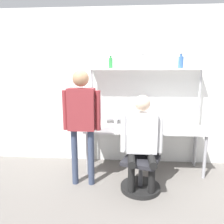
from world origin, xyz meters
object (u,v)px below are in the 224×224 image
person_standing (82,114)px  person_seated (142,136)px  bottle_clear (143,62)px  office_chair (142,170)px  bottle_blue (181,62)px  monitor (116,111)px  bottle_green (111,63)px  cell_phone (158,130)px  laptop (139,125)px

person_standing → person_seated: bearing=-7.0°
person_standing → bottle_clear: (0.88, 0.76, 0.73)m
office_chair → bottle_blue: size_ratio=3.91×
office_chair → person_seated: bearing=-106.1°
monitor → bottle_clear: size_ratio=2.30×
person_seated → bottle_green: size_ratio=6.52×
office_chair → bottle_clear: size_ratio=3.96×
cell_phone → monitor: bearing=154.3°
laptop → cell_phone: 0.30m
monitor → bottle_clear: bottle_clear is taller
laptop → bottle_green: bearing=150.2°
person_standing → bottle_blue: bearing=26.9°
monitor → bottle_green: (-0.09, 0.01, 0.81)m
cell_phone → bottle_clear: 1.14m
laptop → bottle_clear: 1.04m
person_standing → monitor: bearing=59.8°
person_seated → person_standing: size_ratio=0.80×
cell_phone → bottle_blue: 1.18m
monitor → person_standing: 0.87m
office_chair → bottle_clear: 1.72m
bottle_green → laptop: bearing=-29.8°
laptop → bottle_blue: (0.66, 0.28, 1.00)m
bottle_blue → bottle_clear: bearing=180.0°
bottle_clear → laptop: bearing=-100.1°
laptop → person_seated: 0.58m
laptop → office_chair: (0.02, -0.54, -0.51)m
person_seated → bottle_clear: (0.04, 0.86, 1.00)m
office_chair → bottle_clear: bearing=88.1°
person_standing → bottle_clear: bearing=40.8°
monitor → person_seated: bearing=-64.5°
office_chair → laptop: bearing=92.4°
bottle_blue → office_chair: bearing=-128.2°
laptop → bottle_blue: bearing=22.7°
person_seated → person_standing: (-0.84, 0.10, 0.27)m
bottle_green → office_chair: bearing=-58.2°
bottle_clear → office_chair: bearing=-91.9°
monitor → person_seated: person_seated is taller
person_seated → bottle_blue: size_ratio=5.74×
person_standing → bottle_blue: 1.82m
monitor → cell_phone: size_ratio=3.52×
person_seated → bottle_clear: size_ratio=5.82×
monitor → laptop: (0.39, -0.27, -0.18)m
cell_phone → person_seated: person_seated is taller
cell_phone → office_chair: bearing=-119.5°
laptop → office_chair: laptop is taller
office_chair → person_seated: size_ratio=0.68×
monitor → person_seated: (0.40, -0.85, -0.18)m
cell_phone → bottle_green: (-0.77, 0.34, 1.05)m
laptop → cell_phone: (0.29, -0.06, -0.06)m
laptop → person_seated: size_ratio=0.27×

